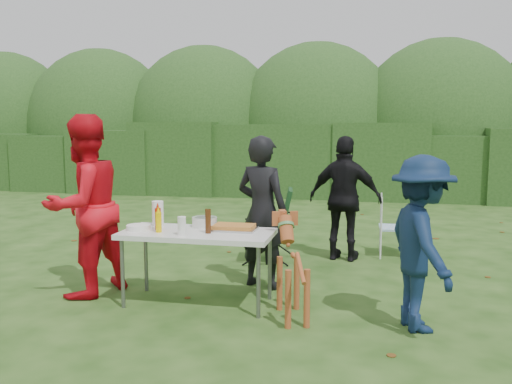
% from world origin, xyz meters
% --- Properties ---
extents(ground, '(80.00, 80.00, 0.00)m').
position_xyz_m(ground, '(0.00, 0.00, 0.00)').
color(ground, '#1E4211').
extents(hedge_row, '(22.00, 1.40, 1.70)m').
position_xyz_m(hedge_row, '(0.00, 8.00, 0.85)').
color(hedge_row, '#23471C').
rests_on(hedge_row, ground).
extents(shrub_backdrop, '(20.00, 2.60, 3.20)m').
position_xyz_m(shrub_backdrop, '(0.00, 9.60, 1.60)').
color(shrub_backdrop, '#3D6628').
rests_on(shrub_backdrop, ground).
extents(folding_table, '(1.50, 0.70, 0.74)m').
position_xyz_m(folding_table, '(-0.16, -0.20, 0.69)').
color(folding_table, silver).
rests_on(folding_table, ground).
extents(person_cook, '(0.71, 0.59, 1.68)m').
position_xyz_m(person_cook, '(0.36, 0.51, 0.84)').
color(person_cook, black).
rests_on(person_cook, ground).
extents(person_red_jacket, '(1.01, 1.13, 1.90)m').
position_xyz_m(person_red_jacket, '(-1.40, -0.17, 0.95)').
color(person_red_jacket, red).
rests_on(person_red_jacket, ground).
extents(person_black_puffy, '(1.02, 0.58, 1.65)m').
position_xyz_m(person_black_puffy, '(1.19, 1.90, 0.82)').
color(person_black_puffy, black).
rests_on(person_black_puffy, ground).
extents(child, '(0.85, 1.12, 1.54)m').
position_xyz_m(child, '(1.97, -0.42, 0.77)').
color(child, '#0E2140').
rests_on(child, ground).
extents(dog, '(0.67, 1.04, 0.91)m').
position_xyz_m(dog, '(0.84, -0.41, 0.46)').
color(dog, '#A44F27').
rests_on(dog, ground).
extents(camping_chair, '(0.70, 0.70, 0.98)m').
position_xyz_m(camping_chair, '(0.23, 1.61, 0.49)').
color(camping_chair, '#163B1A').
rests_on(camping_chair, ground).
extents(lawn_chair, '(0.52, 0.52, 0.86)m').
position_xyz_m(lawn_chair, '(1.88, 2.27, 0.43)').
color(lawn_chair, '#5FA7D0').
rests_on(lawn_chair, ground).
extents(food_tray, '(0.45, 0.30, 0.02)m').
position_xyz_m(food_tray, '(0.19, -0.06, 0.75)').
color(food_tray, '#B7B7BA').
rests_on(food_tray, folding_table).
extents(focaccia_bread, '(0.40, 0.26, 0.04)m').
position_xyz_m(focaccia_bread, '(0.19, -0.06, 0.78)').
color(focaccia_bread, '#C2762E').
rests_on(focaccia_bread, food_tray).
extents(mustard_bottle, '(0.06, 0.06, 0.20)m').
position_xyz_m(mustard_bottle, '(-0.51, -0.32, 0.84)').
color(mustard_bottle, '#F6CE01').
rests_on(mustard_bottle, folding_table).
extents(ketchup_bottle, '(0.06, 0.06, 0.22)m').
position_xyz_m(ketchup_bottle, '(-0.57, -0.21, 0.85)').
color(ketchup_bottle, '#B71F05').
rests_on(ketchup_bottle, folding_table).
extents(beer_bottle, '(0.06, 0.06, 0.24)m').
position_xyz_m(beer_bottle, '(-0.02, -0.26, 0.86)').
color(beer_bottle, '#47230F').
rests_on(beer_bottle, folding_table).
extents(paper_towel_roll, '(0.12, 0.12, 0.26)m').
position_xyz_m(paper_towel_roll, '(-0.65, -0.00, 0.87)').
color(paper_towel_roll, white).
rests_on(paper_towel_roll, folding_table).
extents(cup_stack, '(0.08, 0.08, 0.18)m').
position_xyz_m(cup_stack, '(-0.24, -0.41, 0.83)').
color(cup_stack, white).
rests_on(cup_stack, folding_table).
extents(pasta_bowl, '(0.26, 0.26, 0.10)m').
position_xyz_m(pasta_bowl, '(-0.16, 0.05, 0.79)').
color(pasta_bowl, silver).
rests_on(pasta_bowl, folding_table).
extents(plate_stack, '(0.24, 0.24, 0.05)m').
position_xyz_m(plate_stack, '(-0.76, -0.25, 0.77)').
color(plate_stack, white).
rests_on(plate_stack, folding_table).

